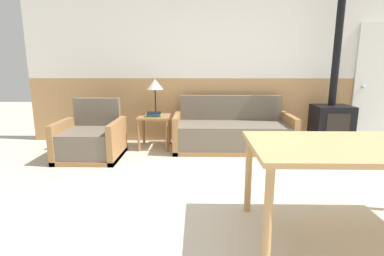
{
  "coord_description": "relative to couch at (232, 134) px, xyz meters",
  "views": [
    {
      "loc": [
        -0.71,
        -2.54,
        1.33
      ],
      "look_at": [
        -0.77,
        1.15,
        0.54
      ],
      "focal_mm": 28.0,
      "sensor_mm": 36.0,
      "label": 1
    }
  ],
  "objects": [
    {
      "name": "wood_stove",
      "position": [
        1.56,
        0.06,
        0.3
      ],
      "size": [
        0.57,
        0.47,
        2.54
      ],
      "color": "black",
      "rests_on": "ground_plane"
    },
    {
      "name": "couch",
      "position": [
        0.0,
        0.0,
        0.0
      ],
      "size": [
        1.83,
        0.81,
        0.83
      ],
      "color": "#9E7042",
      "rests_on": "ground_plane"
    },
    {
      "name": "ground_plane",
      "position": [
        0.15,
        -2.08,
        -0.26
      ],
      "size": [
        16.0,
        16.0,
        0.0
      ],
      "primitive_type": "plane",
      "color": "beige"
    },
    {
      "name": "entry_door",
      "position": [
        2.52,
        0.49,
        0.74
      ],
      "size": [
        0.9,
        0.09,
        2.0
      ],
      "color": "white",
      "rests_on": "ground_plane"
    },
    {
      "name": "wall_back",
      "position": [
        0.15,
        0.55,
        1.09
      ],
      "size": [
        7.2,
        0.06,
        2.7
      ],
      "color": "tan",
      "rests_on": "ground_plane"
    },
    {
      "name": "side_table",
      "position": [
        -1.24,
        0.07,
        0.18
      ],
      "size": [
        0.49,
        0.49,
        0.52
      ],
      "color": "#9E7042",
      "rests_on": "ground_plane"
    },
    {
      "name": "table_lamp",
      "position": [
        -1.23,
        0.16,
        0.75
      ],
      "size": [
        0.27,
        0.27,
        0.58
      ],
      "color": "black",
      "rests_on": "side_table"
    },
    {
      "name": "dining_table",
      "position": [
        0.7,
        -2.43,
        0.42
      ],
      "size": [
        1.7,
        0.89,
        0.74
      ],
      "color": "tan",
      "rests_on": "ground_plane"
    },
    {
      "name": "armchair",
      "position": [
        -2.09,
        -0.47,
        -0.0
      ],
      "size": [
        0.85,
        0.83,
        0.83
      ],
      "rotation": [
        0.0,
        0.0,
        0.15
      ],
      "color": "#9E7042",
      "rests_on": "ground_plane"
    },
    {
      "name": "book_stack",
      "position": [
        -1.24,
        -0.01,
        0.31
      ],
      "size": [
        0.24,
        0.18,
        0.08
      ],
      "color": "#2D7F3D",
      "rests_on": "side_table"
    }
  ]
}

